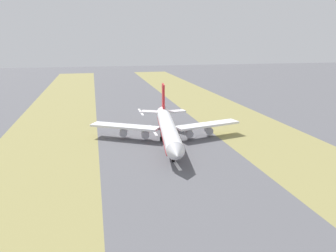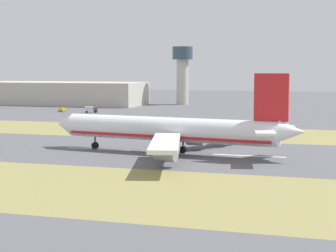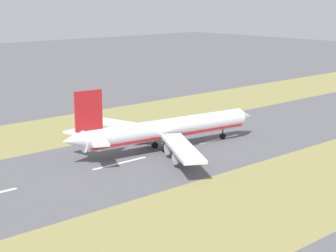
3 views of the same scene
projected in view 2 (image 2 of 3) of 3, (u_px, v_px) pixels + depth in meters
ground_plane at (153, 152)px, 144.29m from camera, size 800.00×800.00×0.00m
grass_median_west at (77, 187)px, 101.33m from camera, size 40.00×600.00×0.01m
grass_median_east at (194, 132)px, 187.25m from camera, size 40.00×600.00×0.01m
centreline_dash_mid at (249, 156)px, 137.39m from camera, size 1.20×18.00×0.01m
centreline_dash_far at (98, 149)px, 148.56m from camera, size 1.20×18.00×0.01m
airplane_main_jet at (175, 130)px, 139.23m from camera, size 63.53×67.12×20.20m
terminal_building at (62, 93)px, 331.58m from camera, size 36.00×96.61×13.28m
control_tower at (183, 69)px, 330.76m from camera, size 12.00×12.00×34.04m
service_truck at (91, 109)px, 270.18m from camera, size 4.64×6.36×3.10m
apron_car at (62, 110)px, 276.78m from camera, size 3.93×4.66×2.03m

